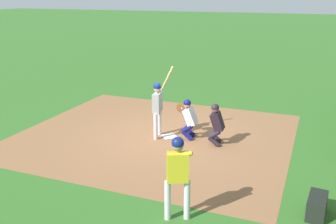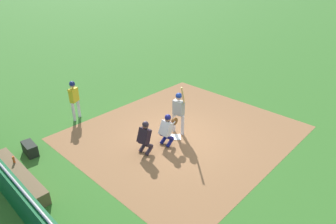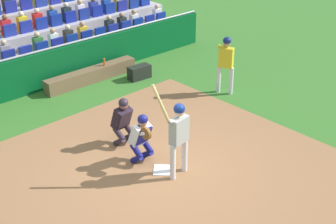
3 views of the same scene
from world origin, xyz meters
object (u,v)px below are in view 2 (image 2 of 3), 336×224
(equipment_duffel_bag, at_px, (30,149))
(dugout_bench, at_px, (21,176))
(home_plate_marker, at_px, (175,137))
(on_deck_batter, at_px, (74,96))
(batter_at_plate, at_px, (179,109))
(catcher_crouching, at_px, (167,128))
(home_plate_umpire, at_px, (145,136))
(water_bottle_on_bench, at_px, (14,160))

(equipment_duffel_bag, bearing_deg, dugout_bench, -29.51)
(home_plate_marker, relative_size, on_deck_batter, 0.25)
(batter_at_plate, xyz_separation_m, catcher_crouching, (0.27, -0.93, -0.39))
(home_plate_umpire, bearing_deg, catcher_crouching, 78.53)
(batter_at_plate, bearing_deg, home_plate_umpire, -87.52)
(water_bottle_on_bench, relative_size, on_deck_batter, 0.13)
(home_plate_marker, distance_m, dugout_bench, 5.66)
(water_bottle_on_bench, bearing_deg, home_plate_umpire, 60.26)
(water_bottle_on_bench, distance_m, on_deck_batter, 4.01)
(home_plate_umpire, height_order, on_deck_batter, on_deck_batter)
(dugout_bench, distance_m, water_bottle_on_bench, 0.60)
(catcher_crouching, xyz_separation_m, on_deck_batter, (-4.37, -1.31, 0.37))
(catcher_crouching, distance_m, on_deck_batter, 4.58)
(equipment_duffel_bag, xyz_separation_m, on_deck_batter, (-1.21, 2.62, 0.87))
(batter_at_plate, bearing_deg, equipment_duffel_bag, -120.68)
(batter_at_plate, height_order, home_plate_umpire, batter_at_plate)
(home_plate_umpire, relative_size, on_deck_batter, 0.73)
(catcher_crouching, height_order, home_plate_umpire, home_plate_umpire)
(dugout_bench, distance_m, equipment_duffel_bag, 1.56)
(home_plate_umpire, relative_size, equipment_duffel_bag, 1.75)
(water_bottle_on_bench, height_order, equipment_duffel_bag, water_bottle_on_bench)
(dugout_bench, relative_size, on_deck_batter, 1.83)
(home_plate_marker, bearing_deg, catcher_crouching, -77.76)
(equipment_duffel_bag, bearing_deg, water_bottle_on_bench, -40.99)
(home_plate_umpire, bearing_deg, dugout_bench, -113.47)
(batter_at_plate, distance_m, on_deck_batter, 4.67)
(home_plate_marker, distance_m, water_bottle_on_bench, 5.80)
(home_plate_marker, height_order, dugout_bench, dugout_bench)
(water_bottle_on_bench, bearing_deg, equipment_duffel_bag, 134.97)
(home_plate_umpire, distance_m, dugout_bench, 4.22)
(catcher_crouching, distance_m, water_bottle_on_bench, 5.29)
(home_plate_marker, bearing_deg, home_plate_umpire, -92.39)
(water_bottle_on_bench, bearing_deg, home_plate_marker, 67.29)
(catcher_crouching, xyz_separation_m, home_plate_umpire, (-0.19, -0.95, -0.01))
(home_plate_marker, height_order, catcher_crouching, catcher_crouching)
(batter_at_plate, relative_size, equipment_duffel_bag, 3.02)
(equipment_duffel_bag, bearing_deg, on_deck_batter, 118.81)
(batter_at_plate, height_order, equipment_duffel_bag, batter_at_plate)
(home_plate_umpire, bearing_deg, water_bottle_on_bench, -119.74)
(dugout_bench, relative_size, equipment_duffel_bag, 4.39)
(home_plate_marker, relative_size, water_bottle_on_bench, 1.83)
(water_bottle_on_bench, height_order, on_deck_batter, on_deck_batter)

